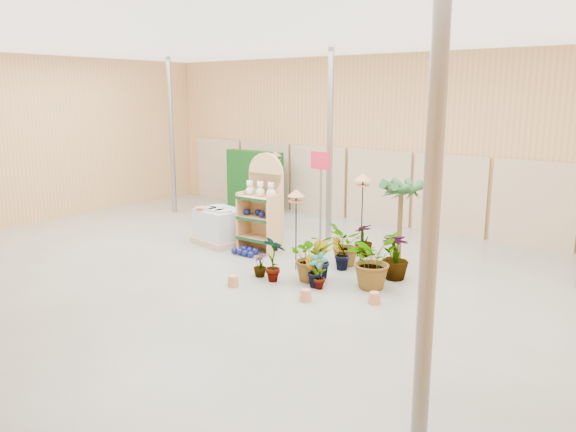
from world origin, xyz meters
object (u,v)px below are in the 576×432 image
(display_shelf, at_px, (263,206))
(potted_plant_2, at_px, (312,257))
(pallet_stack, at_px, (221,227))
(bird_table_front, at_px, (296,195))

(display_shelf, bearing_deg, potted_plant_2, -29.45)
(pallet_stack, bearing_deg, bird_table_front, -1.62)
(pallet_stack, bearing_deg, display_shelf, 20.02)
(display_shelf, height_order, bird_table_front, display_shelf)
(display_shelf, distance_m, bird_table_front, 1.72)
(pallet_stack, relative_size, potted_plant_2, 1.42)
(pallet_stack, relative_size, bird_table_front, 0.80)
(display_shelf, height_order, potted_plant_2, display_shelf)
(bird_table_front, xyz_separation_m, potted_plant_2, (0.63, -0.35, -1.06))
(display_shelf, bearing_deg, pallet_stack, -171.92)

